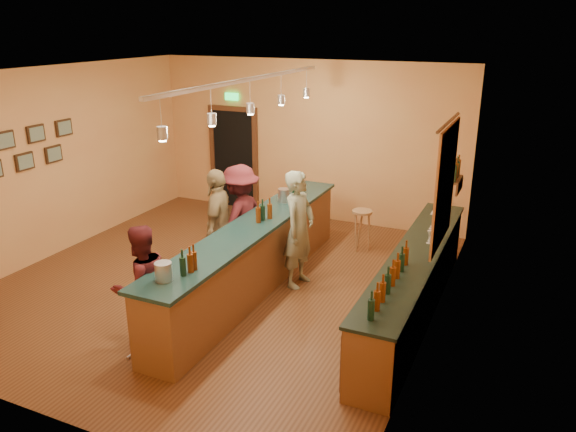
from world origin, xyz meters
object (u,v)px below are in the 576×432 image
at_px(bar_stool, 362,218).
at_px(customer_c, 240,218).
at_px(tasting_bar, 253,252).
at_px(customer_a, 142,286).
at_px(bartender, 299,229).
at_px(customer_b, 219,224).
at_px(back_counter, 414,284).

bearing_deg(bar_stool, customer_c, -134.16).
bearing_deg(tasting_bar, customer_a, -106.04).
bearing_deg(customer_a, tasting_bar, -172.74).
bearing_deg(tasting_bar, bartender, 39.01).
bearing_deg(customer_b, bar_stool, 123.69).
distance_m(customer_b, bar_stool, 2.67).
bearing_deg(back_counter, tasting_bar, -175.65).
xyz_separation_m(tasting_bar, customer_c, (-0.55, 0.60, 0.27)).
distance_m(tasting_bar, bartender, 0.77).
relative_size(back_counter, customer_a, 2.88).
bearing_deg(tasting_bar, back_counter, 4.35).
bearing_deg(bartender, customer_b, 106.70).
height_order(bartender, customer_b, bartender).
bearing_deg(customer_b, tasting_bar, 59.90).
distance_m(tasting_bar, bar_stool, 2.42).
xyz_separation_m(customer_c, bar_stool, (1.56, 1.61, -0.29)).
bearing_deg(back_counter, bartender, 171.74).
height_order(tasting_bar, customer_c, customer_c).
height_order(bartender, customer_c, bartender).
relative_size(bartender, customer_b, 1.02).
distance_m(back_counter, customer_a, 3.61).
bearing_deg(customer_a, back_counter, 148.80).
height_order(customer_a, customer_c, customer_c).
bearing_deg(customer_c, back_counter, 87.71).
distance_m(bartender, customer_c, 1.11).
relative_size(customer_b, bar_stool, 2.43).
bearing_deg(bartender, customer_c, 86.52).
relative_size(customer_a, customer_c, 0.90).
height_order(back_counter, customer_b, customer_b).
height_order(customer_b, customer_c, customer_b).
relative_size(tasting_bar, customer_c, 2.91).
bearing_deg(customer_b, customer_c, 144.72).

